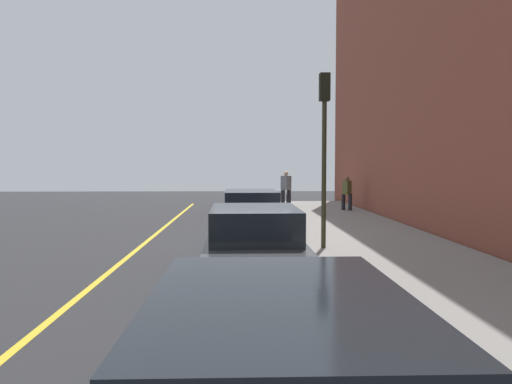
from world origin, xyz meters
name	(u,v)px	position (x,y,z in m)	size (l,w,h in m)	color
ground_plane	(253,239)	(0.00, 0.00, 0.00)	(56.00, 56.00, 0.00)	#28282B
sidewalk	(358,236)	(0.00, -3.30, 0.07)	(28.00, 4.60, 0.15)	gray
lane_stripe_centre	(149,239)	(0.00, 3.20, 0.00)	(28.00, 0.14, 0.01)	gold
snow_bank_curb	(292,270)	(-5.01, -0.70, 0.11)	(4.58, 0.56, 0.22)	white
parked_car_charcoal	(254,246)	(-5.90, 0.11, 0.76)	(4.44, 1.94, 1.51)	black
parked_car_navy	(251,214)	(0.21, 0.06, 0.76)	(4.83, 1.98, 1.51)	black
pedestrian_grey_coat	(286,188)	(10.06, -1.97, 1.13)	(0.59, 0.54, 1.84)	black
pedestrian_olive_coat	(347,192)	(8.04, -4.70, 1.02)	(0.52, 0.49, 1.63)	black
traffic_light_pole	(324,131)	(-2.57, -1.78, 3.18)	(0.35, 0.26, 4.49)	#2D2D19
rolling_suitcase	(289,200)	(10.47, -2.15, 0.46)	(0.34, 0.22, 0.97)	#191E38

